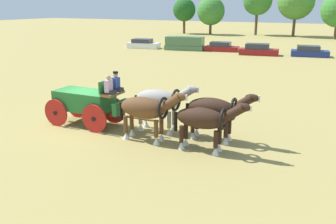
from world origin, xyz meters
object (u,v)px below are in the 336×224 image
object	(u,v)px
parked_vehicle_d	(258,50)
parked_vehicle_e	(309,52)
show_wagon	(87,101)
parked_vehicle_b	(185,44)
draft_horse_rear_near	(160,102)
draft_horse_rear_off	(146,110)
draft_horse_lead_off	(205,120)
draft_horse_lead_near	(215,110)
parked_vehicle_c	(221,47)
parked_vehicle_a	(143,44)

from	to	relation	value
parked_vehicle_d	parked_vehicle_e	world-z (taller)	parked_vehicle_d
show_wagon	parked_vehicle_b	bearing A→B (deg)	106.43
draft_horse_rear_near	parked_vehicle_e	xyz separation A→B (m)	(2.75, 30.07, -0.91)
show_wagon	draft_horse_rear_off	world-z (taller)	show_wagon
show_wagon	draft_horse_rear_near	size ratio (longest dim) A/B	1.84
draft_horse_lead_off	parked_vehicle_d	bearing A→B (deg)	100.15
draft_horse_lead_near	parked_vehicle_b	distance (m)	32.55
draft_horse_rear_off	draft_horse_lead_off	world-z (taller)	draft_horse_rear_off
draft_horse_lead_off	parked_vehicle_d	world-z (taller)	draft_horse_lead_off
parked_vehicle_b	show_wagon	bearing A→B (deg)	-73.57
draft_horse_lead_near	parked_vehicle_e	xyz separation A→B (m)	(0.15, 29.97, -0.82)
parked_vehicle_d	parked_vehicle_e	distance (m)	5.61
show_wagon	parked_vehicle_d	world-z (taller)	show_wagon
parked_vehicle_c	parked_vehicle_b	bearing A→B (deg)	-166.65
show_wagon	parked_vehicle_b	xyz separation A→B (m)	(-8.79, 29.81, -0.36)
parked_vehicle_b	parked_vehicle_e	xyz separation A→B (m)	(15.07, 1.05, -0.31)
parked_vehicle_b	parked_vehicle_d	world-z (taller)	parked_vehicle_b
parked_vehicle_c	parked_vehicle_a	bearing A→B (deg)	-170.08
show_wagon	draft_horse_lead_near	distance (m)	6.19
draft_horse_lead_off	parked_vehicle_e	xyz separation A→B (m)	(0.08, 31.27, -0.77)
draft_horse_lead_off	parked_vehicle_e	distance (m)	31.28
parked_vehicle_c	parked_vehicle_e	bearing A→B (deg)	-0.24
show_wagon	draft_horse_rear_near	bearing A→B (deg)	12.64
draft_horse_rear_off	parked_vehicle_a	distance (m)	34.74
draft_horse_rear_off	draft_horse_lead_near	bearing A→B (deg)	28.88
draft_horse_lead_near	draft_horse_lead_off	distance (m)	1.30
draft_horse_lead_near	show_wagon	bearing A→B (deg)	-171.70
parked_vehicle_d	show_wagon	bearing A→B (deg)	-91.66
show_wagon	draft_horse_lead_off	xyz separation A→B (m)	(6.20, -0.40, 0.10)
parked_vehicle_a	parked_vehicle_e	xyz separation A→B (m)	(20.87, 1.78, -0.02)
parked_vehicle_a	parked_vehicle_c	bearing A→B (deg)	9.92
parked_vehicle_b	draft_horse_rear_near	bearing A→B (deg)	-67.01
draft_horse_rear_near	parked_vehicle_b	bearing A→B (deg)	112.99
draft_horse_lead_near	parked_vehicle_d	xyz separation A→B (m)	(-5.27, 28.54, -0.78)
show_wagon	parked_vehicle_e	size ratio (longest dim) A/B	1.35
draft_horse_rear_near	parked_vehicle_e	distance (m)	30.21
draft_horse_rear_off	draft_horse_lead_off	bearing A→B (deg)	2.28
parked_vehicle_d	parked_vehicle_e	xyz separation A→B (m)	(5.42, 1.43, -0.04)
parked_vehicle_e	parked_vehicle_d	bearing A→B (deg)	-165.20
draft_horse_rear_off	draft_horse_lead_near	world-z (taller)	draft_horse_rear_off
draft_horse_lead_off	parked_vehicle_d	xyz separation A→B (m)	(-5.34, 29.84, -0.73)
draft_horse_lead_off	parked_vehicle_a	xyz separation A→B (m)	(-20.79, 29.49, -0.75)
draft_horse_rear_near	parked_vehicle_a	xyz separation A→B (m)	(-18.12, 28.30, -0.89)
parked_vehicle_b	parked_vehicle_e	world-z (taller)	parked_vehicle_b
draft_horse_rear_near	parked_vehicle_a	bearing A→B (deg)	122.63
parked_vehicle_c	show_wagon	bearing A→B (deg)	-82.28
show_wagon	draft_horse_rear_off	distance (m)	3.63
parked_vehicle_a	draft_horse_rear_off	bearing A→B (deg)	-58.44
parked_vehicle_a	parked_vehicle_e	world-z (taller)	parked_vehicle_a
parked_vehicle_c	parked_vehicle_d	xyz separation A→B (m)	(5.04, -1.48, 0.07)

